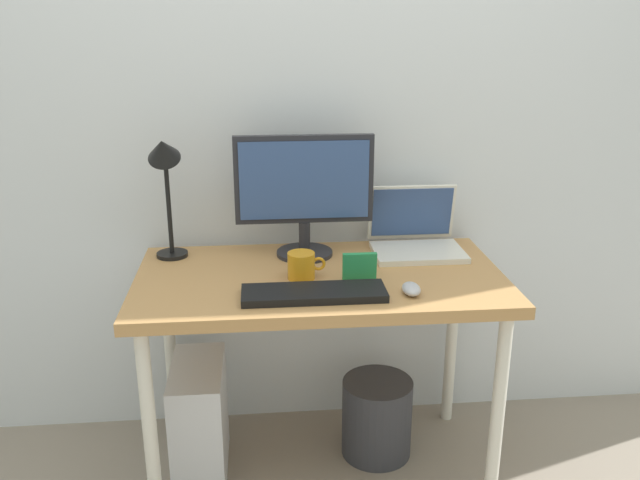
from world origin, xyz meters
TOP-DOWN VIEW (x-y plane):
  - ground_plane at (0.00, 0.00)m, footprint 6.00×6.00m
  - back_wall at (0.00, 0.38)m, footprint 4.40×0.04m
  - desk at (0.00, 0.00)m, footprint 1.22×0.65m
  - monitor at (-0.04, 0.19)m, footprint 0.48×0.20m
  - laptop at (0.37, 0.21)m, footprint 0.32×0.26m
  - desk_lamp at (-0.51, 0.19)m, footprint 0.11×0.16m
  - keyboard at (-0.04, -0.18)m, footprint 0.44×0.14m
  - mouse at (0.26, -0.19)m, footprint 0.06×0.09m
  - coffee_mug at (-0.06, -0.03)m, footprint 0.12×0.09m
  - photo_frame at (0.12, -0.06)m, footprint 0.11×0.02m
  - computer_tower at (-0.43, 0.03)m, footprint 0.18×0.36m
  - wastebasket at (0.22, 0.07)m, footprint 0.26×0.26m

SIDE VIEW (x-z plane):
  - ground_plane at x=0.00m, z-range 0.00..0.00m
  - wastebasket at x=0.22m, z-range 0.00..0.30m
  - computer_tower at x=-0.43m, z-range 0.00..0.42m
  - desk at x=0.00m, z-range 0.30..1.06m
  - keyboard at x=-0.04m, z-range 0.76..0.78m
  - mouse at x=0.26m, z-range 0.76..0.79m
  - coffee_mug at x=-0.06m, z-range 0.76..0.85m
  - photo_frame at x=0.12m, z-range 0.76..0.85m
  - laptop at x=0.37m, z-range 0.70..0.93m
  - monitor at x=-0.04m, z-range 0.79..1.22m
  - desk_lamp at x=-0.51m, z-range 0.86..1.31m
  - back_wall at x=0.00m, z-range 0.00..2.60m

